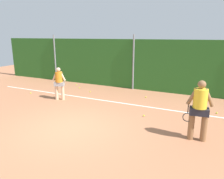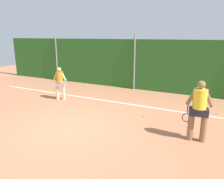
% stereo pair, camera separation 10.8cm
% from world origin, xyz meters
% --- Properties ---
extents(ground_plane, '(31.06, 31.06, 0.00)m').
position_xyz_m(ground_plane, '(0.00, 1.88, 0.00)').
color(ground_plane, '#B2704C').
extents(hedge_fence_backdrop, '(20.19, 0.25, 2.93)m').
position_xyz_m(hedge_fence_backdrop, '(0.00, 6.41, 1.47)').
color(hedge_fence_backdrop, '#286023').
rests_on(hedge_fence_backdrop, ground_plane).
extents(fence_post_left, '(0.10, 0.10, 3.19)m').
position_xyz_m(fence_post_left, '(-5.82, 6.23, 1.60)').
color(fence_post_left, gray).
rests_on(fence_post_left, ground_plane).
extents(fence_post_center, '(0.10, 0.10, 3.19)m').
position_xyz_m(fence_post_center, '(0.00, 6.23, 1.60)').
color(fence_post_center, gray).
rests_on(fence_post_center, ground_plane).
extents(court_baseline_paint, '(14.75, 0.10, 0.01)m').
position_xyz_m(court_baseline_paint, '(0.00, 3.40, 0.00)').
color(court_baseline_paint, white).
rests_on(court_baseline_paint, ground_plane).
extents(player_foreground_near, '(0.85, 0.40, 1.89)m').
position_xyz_m(player_foreground_near, '(4.06, 1.00, 1.06)').
color(player_foreground_near, '#8C603D').
rests_on(player_foreground_near, ground_plane).
extents(player_midcourt, '(0.65, 0.43, 1.63)m').
position_xyz_m(player_midcourt, '(-2.53, 2.58, 0.92)').
color(player_midcourt, beige).
rests_on(player_midcourt, ground_plane).
extents(tennis_ball_0, '(0.07, 0.07, 0.07)m').
position_xyz_m(tennis_ball_0, '(-3.62, 5.56, 0.03)').
color(tennis_ball_0, '#CCDB33').
rests_on(tennis_ball_0, ground_plane).
extents(tennis_ball_1, '(0.07, 0.07, 0.07)m').
position_xyz_m(tennis_ball_1, '(1.27, 4.79, 0.03)').
color(tennis_ball_1, '#CCDB33').
rests_on(tennis_ball_1, ground_plane).
extents(tennis_ball_2, '(0.07, 0.07, 0.07)m').
position_xyz_m(tennis_ball_2, '(-3.01, 4.98, 0.03)').
color(tennis_ball_2, '#CCDB33').
rests_on(tennis_ball_2, ground_plane).
extents(tennis_ball_3, '(0.07, 0.07, 0.07)m').
position_xyz_m(tennis_ball_3, '(-4.74, 2.76, 0.03)').
color(tennis_ball_3, '#CCDB33').
rests_on(tennis_ball_3, ground_plane).
extents(tennis_ball_4, '(0.07, 0.07, 0.07)m').
position_xyz_m(tennis_ball_4, '(4.61, 3.81, 0.03)').
color(tennis_ball_4, '#CCDB33').
rests_on(tennis_ball_4, ground_plane).
extents(tennis_ball_5, '(0.07, 0.07, 0.07)m').
position_xyz_m(tennis_ball_5, '(-1.92, 4.46, 0.03)').
color(tennis_ball_5, '#CCDB33').
rests_on(tennis_ball_5, ground_plane).
extents(tennis_ball_7, '(0.07, 0.07, 0.07)m').
position_xyz_m(tennis_ball_7, '(1.99, 2.20, 0.03)').
color(tennis_ball_7, '#CCDB33').
rests_on(tennis_ball_7, ground_plane).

